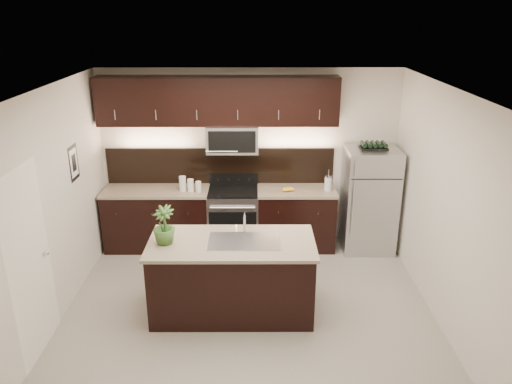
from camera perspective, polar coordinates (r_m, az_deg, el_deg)
ground at (r=6.41m, az=-0.83°, el=-12.90°), size 4.50×4.50×0.00m
room_walls at (r=5.63m, az=-2.05°, el=1.47°), size 4.52×4.02×2.71m
counter_run at (r=7.70m, az=-4.12°, el=-3.00°), size 3.51×0.65×0.94m
upper_fixtures at (r=7.34m, az=-4.17°, el=9.51°), size 3.49×0.40×1.66m
island at (r=6.10m, az=-2.73°, el=-9.62°), size 1.96×0.96×0.94m
sink_faucet at (r=5.87m, az=-1.33°, el=-5.48°), size 0.84×0.50×0.28m
refrigerator at (r=7.70m, az=12.79°, el=-0.87°), size 0.77×0.69×1.59m
wine_rack at (r=7.44m, az=13.29°, el=5.16°), size 0.39×0.24×0.10m
plant at (r=5.83m, az=-10.49°, el=-3.74°), size 0.33×0.33×0.45m
canisters at (r=7.47m, az=-7.71°, el=0.82°), size 0.33×0.14×0.22m
french_press at (r=7.50m, az=8.24°, el=1.03°), size 0.11×0.11×0.32m
bananas at (r=7.43m, az=3.27°, el=0.30°), size 0.22×0.19×0.06m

